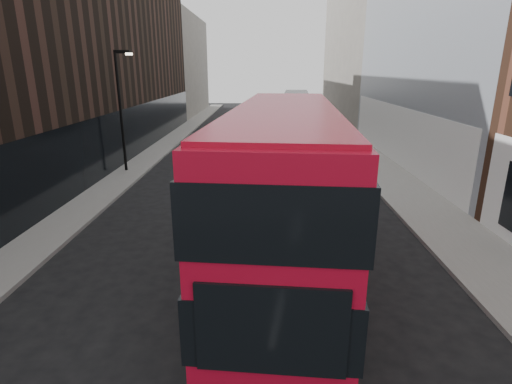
# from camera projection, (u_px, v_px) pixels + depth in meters

# --- Properties ---
(sidewalk_right) EXTENTS (3.00, 80.00, 0.15)m
(sidewalk_right) POSITION_uv_depth(u_px,v_px,m) (358.00, 150.00, 31.05)
(sidewalk_right) COLOR slate
(sidewalk_right) RESTS_ON ground
(sidewalk_left) EXTENTS (2.00, 80.00, 0.15)m
(sidewalk_left) POSITION_uv_depth(u_px,v_px,m) (160.00, 149.00, 31.33)
(sidewalk_left) COLOR slate
(sidewalk_left) RESTS_ON ground
(building_modern_block) EXTENTS (5.03, 22.00, 20.00)m
(building_modern_block) POSITION_uv_depth(u_px,v_px,m) (450.00, 4.00, 24.25)
(building_modern_block) COLOR #AEB3BA
(building_modern_block) RESTS_ON ground
(building_victorian) EXTENTS (6.50, 24.00, 21.00)m
(building_victorian) POSITION_uv_depth(u_px,v_px,m) (361.00, 37.00, 46.29)
(building_victorian) COLOR slate
(building_victorian) RESTS_ON ground
(building_left_mid) EXTENTS (5.00, 24.00, 14.00)m
(building_left_mid) POSITION_uv_depth(u_px,v_px,m) (128.00, 58.00, 34.12)
(building_left_mid) COLOR black
(building_left_mid) RESTS_ON ground
(building_left_far) EXTENTS (5.00, 20.00, 13.00)m
(building_left_far) POSITION_uv_depth(u_px,v_px,m) (180.00, 66.00, 55.28)
(building_left_far) COLOR slate
(building_left_far) RESTS_ON ground
(street_lamp) EXTENTS (1.06, 0.22, 7.00)m
(street_lamp) POSITION_uv_depth(u_px,v_px,m) (121.00, 103.00, 23.43)
(street_lamp) COLOR black
(street_lamp) RESTS_ON sidewalk_left
(red_bus) EXTENTS (3.96, 12.86, 5.12)m
(red_bus) POSITION_uv_depth(u_px,v_px,m) (284.00, 182.00, 12.10)
(red_bus) COLOR #A90A21
(red_bus) RESTS_ON ground
(grey_bus) EXTENTS (3.64, 11.67, 3.72)m
(grey_bus) POSITION_uv_depth(u_px,v_px,m) (296.00, 109.00, 43.13)
(grey_bus) COLOR black
(grey_bus) RESTS_ON ground
(car_a) EXTENTS (2.10, 4.37, 1.44)m
(car_a) POSITION_uv_depth(u_px,v_px,m) (309.00, 170.00, 22.21)
(car_a) COLOR black
(car_a) RESTS_ON ground
(car_b) EXTENTS (2.21, 4.79, 1.52)m
(car_b) POSITION_uv_depth(u_px,v_px,m) (290.00, 149.00, 27.75)
(car_b) COLOR gray
(car_b) RESTS_ON ground
(car_c) EXTENTS (2.23, 4.87, 1.38)m
(car_c) POSITION_uv_depth(u_px,v_px,m) (289.00, 128.00, 38.52)
(car_c) COLOR black
(car_c) RESTS_ON ground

